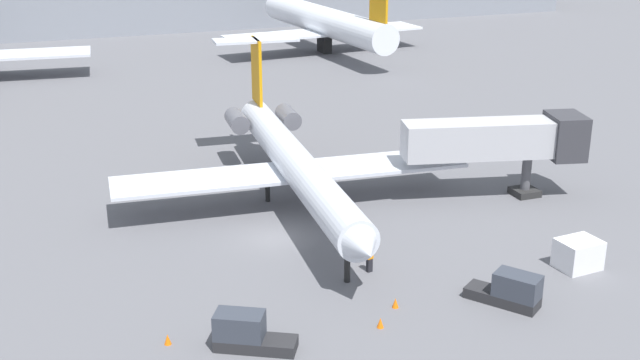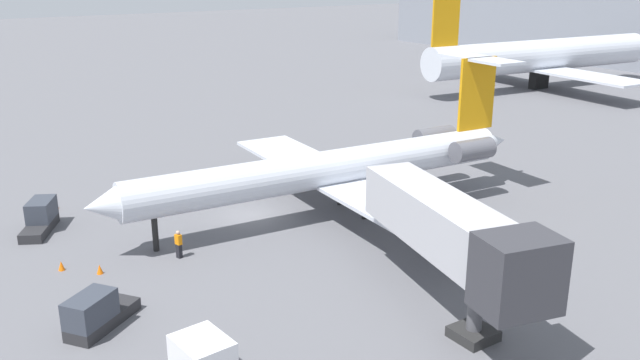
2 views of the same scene
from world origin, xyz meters
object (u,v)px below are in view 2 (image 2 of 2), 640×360
object	(u,v)px
regional_jet	(341,166)
jet_bridge	(459,237)
cargo_container_uld	(203,358)
traffic_cone_near	(56,205)
traffic_cone_far	(61,266)
baggage_tug_trailing	(41,218)
baggage_tug_lead	(96,314)
ground_crew_marshaller	(179,244)
traffic_cone_mid	(100,269)
parked_airliner_west_end	(540,56)

from	to	relation	value
regional_jet	jet_bridge	xyz separation A→B (m)	(14.91, -4.07, 0.93)
jet_bridge	cargo_container_uld	bearing A→B (deg)	-101.47
traffic_cone_near	traffic_cone_far	size ratio (longest dim) A/B	1.00
jet_bridge	baggage_tug_trailing	world-z (taller)	jet_bridge
cargo_container_uld	traffic_cone_near	bearing A→B (deg)	-179.89
regional_jet	baggage_tug_lead	distance (m)	19.63
jet_bridge	baggage_tug_lead	distance (m)	17.17
regional_jet	cargo_container_uld	size ratio (longest dim) A/B	12.25
regional_jet	baggage_tug_lead	bearing A→B (deg)	-71.39
regional_jet	ground_crew_marshaller	world-z (taller)	regional_jet
traffic_cone_mid	parked_airliner_west_end	size ratio (longest dim) A/B	0.01
ground_crew_marshaller	baggage_tug_lead	world-z (taller)	baggage_tug_lead
baggage_tug_lead	baggage_tug_trailing	size ratio (longest dim) A/B	0.97
traffic_cone_far	baggage_tug_lead	bearing A→B (deg)	-1.82
regional_jet	traffic_cone_mid	bearing A→B (deg)	-89.08
baggage_tug_lead	traffic_cone_mid	distance (m)	6.26
regional_jet	traffic_cone_mid	xyz separation A→B (m)	(0.27, -16.55, -3.15)
ground_crew_marshaller	cargo_container_uld	size ratio (longest dim) A/B	0.65
jet_bridge	traffic_cone_far	bearing A→B (deg)	-139.06
traffic_cone_near	ground_crew_marshaller	bearing A→B (deg)	17.21
ground_crew_marshaller	parked_airliner_west_end	distance (m)	68.32
traffic_cone_near	parked_airliner_west_end	size ratio (longest dim) A/B	0.01
regional_jet	baggage_tug_trailing	distance (m)	19.74
ground_crew_marshaller	traffic_cone_near	distance (m)	13.23
traffic_cone_near	traffic_cone_far	bearing A→B (deg)	-11.87
ground_crew_marshaller	cargo_container_uld	bearing A→B (deg)	-18.14
baggage_tug_trailing	traffic_cone_far	xyz separation A→B (m)	(6.95, -0.49, -0.56)
jet_bridge	traffic_cone_mid	xyz separation A→B (m)	(-14.65, -12.48, -4.08)
regional_jet	traffic_cone_mid	distance (m)	16.85
traffic_cone_mid	traffic_cone_far	size ratio (longest dim) A/B	1.00
baggage_tug_trailing	traffic_cone_mid	world-z (taller)	baggage_tug_trailing
baggage_tug_trailing	cargo_container_uld	size ratio (longest dim) A/B	1.62
traffic_cone_mid	cargo_container_uld	bearing A→B (deg)	2.87
regional_jet	traffic_cone_far	world-z (taller)	regional_jet
traffic_cone_near	cargo_container_uld	bearing A→B (deg)	0.11
jet_bridge	baggage_tug_lead	size ratio (longest dim) A/B	3.29
ground_crew_marshaller	traffic_cone_far	size ratio (longest dim) A/B	3.07
regional_jet	ground_crew_marshaller	size ratio (longest dim) A/B	18.73
traffic_cone_near	traffic_cone_far	world-z (taller)	same
baggage_tug_trailing	parked_airliner_west_end	xyz separation A→B (m)	(-16.44, 68.92, 3.60)
baggage_tug_trailing	cargo_container_uld	xyz separation A→B (m)	(20.83, 1.77, 0.05)
baggage_tug_trailing	cargo_container_uld	bearing A→B (deg)	4.86
regional_jet	cargo_container_uld	world-z (taller)	regional_jet
jet_bridge	traffic_cone_near	distance (m)	29.63
regional_jet	cargo_container_uld	xyz separation A→B (m)	(12.50, -15.94, -2.53)
traffic_cone_mid	ground_crew_marshaller	bearing A→B (deg)	84.32
ground_crew_marshaller	jet_bridge	bearing A→B (deg)	29.41
regional_jet	ground_crew_marshaller	bearing A→B (deg)	-86.63
baggage_tug_lead	traffic_cone_near	bearing A→B (deg)	172.29
cargo_container_uld	traffic_cone_mid	bearing A→B (deg)	-177.13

